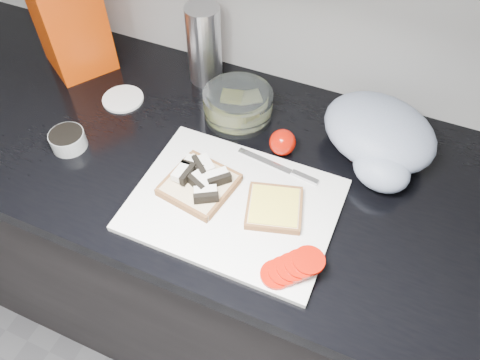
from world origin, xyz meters
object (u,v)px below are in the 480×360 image
object	(u,v)px
cutting_board	(234,205)
glass_bowl	(238,105)
bread_bag	(70,22)
steel_canister	(204,45)

from	to	relation	value
cutting_board	glass_bowl	xyz separation A→B (m)	(-0.10, 0.25, 0.03)
bread_bag	cutting_board	bearing A→B (deg)	6.81
glass_bowl	bread_bag	bearing A→B (deg)	177.20
cutting_board	glass_bowl	bearing A→B (deg)	111.94
glass_bowl	bread_bag	distance (m)	0.47
bread_bag	steel_canister	distance (m)	0.34
cutting_board	bread_bag	bearing A→B (deg)	154.25
glass_bowl	steel_canister	xyz separation A→B (m)	(-0.13, 0.10, 0.07)
bread_bag	steel_canister	size ratio (longest dim) A/B	1.23
bread_bag	glass_bowl	bearing A→B (deg)	29.77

